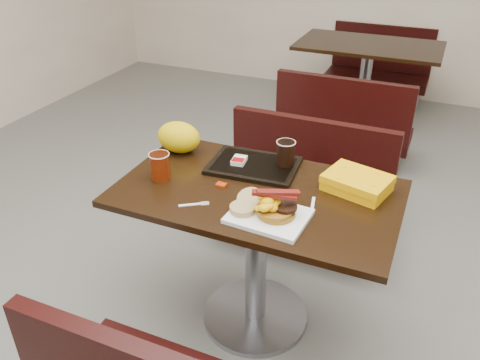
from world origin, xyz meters
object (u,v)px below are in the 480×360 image
at_px(coffee_cup_far, 286,153).
at_px(coffee_cup_near, 160,166).
at_px(pancake_stack, 276,211).
at_px(knife, 312,207).
at_px(platter, 269,216).
at_px(hashbrown_sleeve_left, 239,160).
at_px(table_near, 256,259).
at_px(paper_bag, 179,137).
at_px(tray, 254,166).
at_px(bench_near_n, 300,190).
at_px(table_far, 364,86).
at_px(bench_far_s, 346,116).
at_px(fork, 190,205).
at_px(clamshell, 357,183).
at_px(bench_far_n, 377,66).

bearing_deg(coffee_cup_far, coffee_cup_near, -146.94).
bearing_deg(pancake_stack, knife, 50.71).
height_order(platter, coffee_cup_far, coffee_cup_far).
bearing_deg(hashbrown_sleeve_left, table_near, -53.42).
bearing_deg(platter, paper_bag, 152.09).
bearing_deg(knife, tray, -133.34).
distance_m(coffee_cup_near, paper_bag, 0.27).
bearing_deg(bench_near_n, knife, -71.09).
bearing_deg(table_near, table_far, 90.00).
bearing_deg(table_near, bench_far_s, 90.00).
xyz_separation_m(coffee_cup_near, paper_bag, (-0.05, 0.27, 0.02)).
bearing_deg(fork, coffee_cup_near, 113.61).
bearing_deg(clamshell, paper_bag, -167.12).
distance_m(bench_far_s, platter, 2.12).
distance_m(bench_near_n, coffee_cup_near, 0.99).
bearing_deg(paper_bag, fork, -56.14).
height_order(platter, fork, platter).
height_order(clamshell, paper_bag, paper_bag).
bearing_deg(coffee_cup_far, fork, -119.10).
bearing_deg(bench_near_n, clamshell, -53.81).
relative_size(bench_near_n, knife, 6.70).
xyz_separation_m(table_far, fork, (-0.21, -2.82, 0.38)).
xyz_separation_m(table_far, bench_far_n, (0.00, 0.70, -0.02)).
relative_size(bench_far_s, tray, 2.49).
bearing_deg(bench_near_n, bench_far_n, 90.00).
bearing_deg(coffee_cup_far, hashbrown_sleeve_left, -160.75).
distance_m(hashbrown_sleeve_left, coffee_cup_far, 0.22).
bearing_deg(table_near, pancake_stack, -49.44).
bearing_deg(tray, bench_far_n, 84.08).
xyz_separation_m(bench_far_n, tray, (-0.09, -3.12, 0.40)).
bearing_deg(coffee_cup_far, bench_near_n, 95.13).
height_order(table_near, clamshell, clamshell).
relative_size(clamshell, paper_bag, 1.20).
xyz_separation_m(table_far, pancake_stack, (0.14, -2.77, 0.41)).
bearing_deg(bench_far_s, pancake_stack, -86.05).
bearing_deg(table_far, bench_far_n, 90.00).
bearing_deg(fork, table_far, 52.44).
bearing_deg(pancake_stack, platter, -160.85).
distance_m(table_near, coffee_cup_near, 0.62).
distance_m(bench_near_n, hashbrown_sleeve_left, 0.69).
distance_m(table_far, fork, 2.85).
height_order(table_near, paper_bag, paper_bag).
height_order(coffee_cup_near, fork, coffee_cup_near).
bearing_deg(bench_far_n, fork, -93.47).
height_order(fork, coffee_cup_far, coffee_cup_far).
xyz_separation_m(tray, hashbrown_sleeve_left, (-0.07, -0.02, 0.02)).
bearing_deg(platter, knife, 49.99).
bearing_deg(knife, bench_far_s, 176.57).
bearing_deg(bench_near_n, pancake_stack, -80.64).
xyz_separation_m(platter, tray, (-0.21, 0.36, 0.00)).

